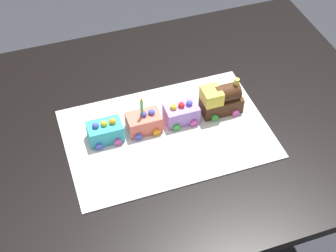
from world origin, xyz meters
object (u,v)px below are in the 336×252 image
(cake_car_gondola_coral, at_px, (144,122))
(birthday_candle, at_px, (142,105))
(dining_table, at_px, (162,145))
(cake_car_tanker_lavender, at_px, (181,113))
(cake_locomotive, at_px, (221,99))
(cake_car_caboose_turquoise, at_px, (105,131))

(cake_car_gondola_coral, xyz_separation_m, birthday_candle, (0.00, -0.00, 0.07))
(dining_table, relative_size, cake_car_tanker_lavender, 14.00)
(cake_locomotive, xyz_separation_m, cake_car_gondola_coral, (0.25, 0.00, -0.02))
(cake_car_gondola_coral, distance_m, birthday_candle, 0.07)
(cake_car_gondola_coral, height_order, cake_car_caboose_turquoise, same)
(cake_car_caboose_turquoise, bearing_deg, cake_car_tanker_lavender, 180.00)
(cake_car_tanker_lavender, xyz_separation_m, cake_car_caboose_turquoise, (0.24, 0.00, 0.00))
(cake_car_gondola_coral, distance_m, cake_car_caboose_turquoise, 0.12)
(cake_car_caboose_turquoise, xyz_separation_m, birthday_candle, (-0.11, -0.00, 0.07))
(birthday_candle, bearing_deg, cake_car_tanker_lavender, 180.00)
(cake_locomotive, relative_size, cake_car_tanker_lavender, 1.40)
(cake_locomotive, height_order, birthday_candle, birthday_candle)
(dining_table, relative_size, cake_car_caboose_turquoise, 14.00)
(cake_car_caboose_turquoise, bearing_deg, dining_table, -174.61)
(cake_car_gondola_coral, bearing_deg, birthday_candle, -0.00)
(cake_car_tanker_lavender, height_order, birthday_candle, birthday_candle)
(cake_car_caboose_turquoise, bearing_deg, cake_locomotive, -180.00)
(cake_locomotive, xyz_separation_m, cake_car_tanker_lavender, (0.13, 0.00, -0.02))
(cake_locomotive, height_order, cake_car_caboose_turquoise, cake_locomotive)
(cake_car_gondola_coral, bearing_deg, cake_locomotive, -180.00)
(dining_table, xyz_separation_m, cake_car_tanker_lavender, (-0.06, 0.02, 0.14))
(cake_car_caboose_turquoise, bearing_deg, birthday_candle, -180.00)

